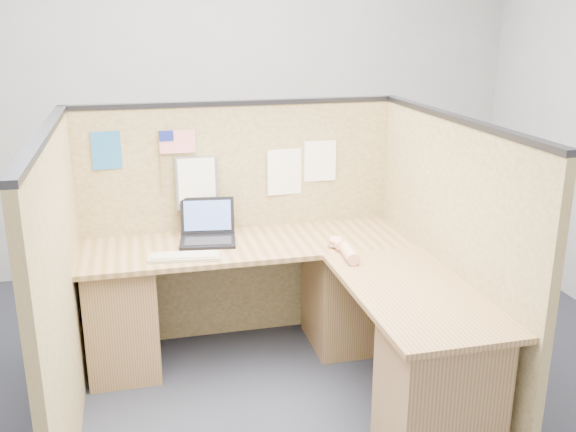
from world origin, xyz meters
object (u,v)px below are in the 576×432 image
object	(u,v)px
laptop	(206,230)
l_desk	(294,320)
keyboard	(184,257)
mouse	(336,244)

from	to	relation	value
laptop	l_desk	bearing A→B (deg)	-43.08
keyboard	l_desk	bearing A→B (deg)	-13.01
mouse	l_desk	bearing A→B (deg)	-147.87
laptop	keyboard	distance (m)	0.33
mouse	keyboard	bearing A→B (deg)	178.34
l_desk	keyboard	bearing A→B (deg)	159.38
l_desk	mouse	size ratio (longest dim) A/B	19.64
laptop	mouse	xyz separation A→B (m)	(0.72, -0.32, -0.04)
l_desk	mouse	xyz separation A→B (m)	(0.30, 0.19, 0.36)
l_desk	laptop	distance (m)	0.76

